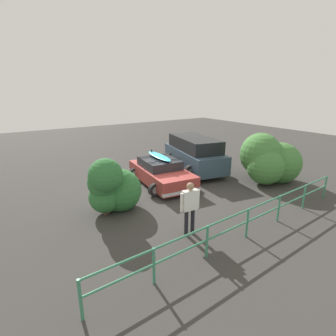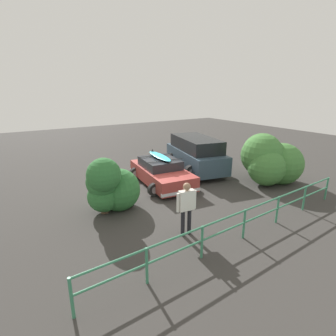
{
  "view_description": "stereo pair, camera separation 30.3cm",
  "coord_description": "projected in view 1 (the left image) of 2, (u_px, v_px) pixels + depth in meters",
  "views": [
    {
      "loc": [
        5.91,
        9.86,
        4.46
      ],
      "look_at": [
        -0.45,
        0.29,
        0.95
      ],
      "focal_mm": 28.0,
      "sensor_mm": 36.0,
      "label": 1
    },
    {
      "loc": [
        5.66,
        10.02,
        4.46
      ],
      "look_at": [
        -0.45,
        0.29,
        0.95
      ],
      "focal_mm": 28.0,
      "sensor_mm": 36.0,
      "label": 2
    }
  ],
  "objects": [
    {
      "name": "sedan_car",
      "position": [
        161.0,
        172.0,
        12.63
      ],
      "size": [
        2.67,
        4.24,
        1.5
      ],
      "color": "#9E3833",
      "rests_on": "ground"
    },
    {
      "name": "ground_plane",
      "position": [
        157.0,
        188.0,
        12.29
      ],
      "size": [
        44.0,
        44.0,
        0.02
      ],
      "primitive_type": "cube",
      "color": "#383533",
      "rests_on": "ground"
    },
    {
      "name": "bush_near_left",
      "position": [
        114.0,
        187.0,
        9.69
      ],
      "size": [
        2.1,
        1.85,
        2.26
      ],
      "color": "#4C3828",
      "rests_on": "ground"
    },
    {
      "name": "railing_fence",
      "position": [
        248.0,
        218.0,
        8.01
      ],
      "size": [
        10.39,
        0.57,
        0.97
      ],
      "color": "#387F5B",
      "rests_on": "ground"
    },
    {
      "name": "bush_near_right",
      "position": [
        266.0,
        157.0,
        12.88
      ],
      "size": [
        2.97,
        2.69,
        2.48
      ],
      "color": "#4C3828",
      "rests_on": "ground"
    },
    {
      "name": "person_bystander",
      "position": [
        190.0,
        204.0,
        8.05
      ],
      "size": [
        0.68,
        0.25,
        1.74
      ],
      "color": "black",
      "rests_on": "ground"
    },
    {
      "name": "suv_car",
      "position": [
        194.0,
        154.0,
        14.54
      ],
      "size": [
        3.15,
        4.76,
        1.9
      ],
      "color": "#334756",
      "rests_on": "ground"
    }
  ]
}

